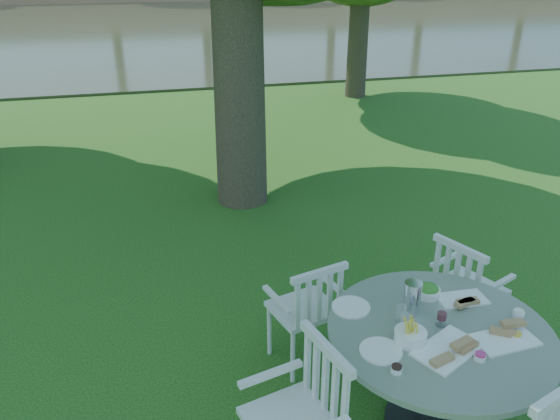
# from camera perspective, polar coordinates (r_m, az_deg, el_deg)

# --- Properties ---
(ground) EXTENTS (140.00, 140.00, 0.00)m
(ground) POSITION_cam_1_polar(r_m,az_deg,el_deg) (5.02, 0.59, -9.78)
(ground) COLOR #133D0C
(ground) RESTS_ON ground
(table) EXTENTS (1.39, 1.39, 0.78)m
(table) POSITION_cam_1_polar(r_m,az_deg,el_deg) (3.66, 16.14, -13.81)
(table) COLOR black
(table) RESTS_ON ground
(chair_ne) EXTENTS (0.58, 0.60, 0.93)m
(chair_ne) POSITION_cam_1_polar(r_m,az_deg,el_deg) (4.49, 18.56, -7.45)
(chair_ne) COLOR silver
(chair_ne) RESTS_ON ground
(chair_nw) EXTENTS (0.55, 0.53, 0.90)m
(chair_nw) POSITION_cam_1_polar(r_m,az_deg,el_deg) (4.05, 3.19, -10.15)
(chair_nw) COLOR silver
(chair_nw) RESTS_ON ground
(chair_sw) EXTENTS (0.56, 0.59, 0.97)m
(chair_sw) POSITION_cam_1_polar(r_m,az_deg,el_deg) (3.23, 2.81, -20.08)
(chair_sw) COLOR silver
(chair_sw) RESTS_ON ground
(tableware) EXTENTS (1.16, 0.87, 0.23)m
(tableware) POSITION_cam_1_polar(r_m,az_deg,el_deg) (3.55, 15.02, -11.00)
(tableware) COLOR white
(tableware) RESTS_ON table
(river) EXTENTS (100.00, 28.00, 0.12)m
(river) POSITION_cam_1_polar(r_m,az_deg,el_deg) (27.15, -12.94, 18.24)
(river) COLOR #2F331E
(river) RESTS_ON ground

